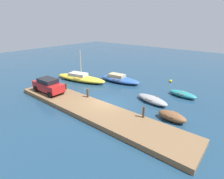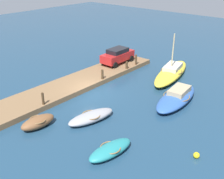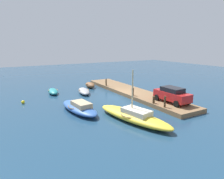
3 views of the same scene
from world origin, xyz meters
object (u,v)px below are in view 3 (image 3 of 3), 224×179
object	(u,v)px
marker_buoy	(23,102)
mooring_post_mid_east	(133,92)
rowboat_grey	(84,91)
mooring_post_east	(106,82)
rowboat_teal	(53,91)
mooring_post_west	(165,102)
motorboat_blue	(79,107)
dinghy_brown	(90,85)
parked_car	(172,95)
mooring_post_mid_west	(154,100)
sailboat_yellow	(133,116)

from	to	relation	value
marker_buoy	mooring_post_mid_east	bearing A→B (deg)	-110.82
rowboat_grey	mooring_post_east	size ratio (longest dim) A/B	3.92
rowboat_teal	mooring_post_west	distance (m)	14.71
rowboat_teal	mooring_post_west	size ratio (longest dim) A/B	2.95
motorboat_blue	rowboat_grey	distance (m)	7.36
dinghy_brown	parked_car	distance (m)	13.33
mooring_post_mid_east	parked_car	bearing A→B (deg)	-157.42
dinghy_brown	mooring_post_east	world-z (taller)	mooring_post_east
rowboat_teal	mooring_post_east	xyz separation A→B (m)	(-0.73, -7.49, 0.62)
dinghy_brown	mooring_post_west	size ratio (longest dim) A/B	2.34
mooring_post_mid_west	motorboat_blue	bearing A→B (deg)	70.81
parked_car	mooring_post_east	bearing A→B (deg)	8.63
parked_car	marker_buoy	world-z (taller)	parked_car
dinghy_brown	marker_buoy	world-z (taller)	dinghy_brown
motorboat_blue	mooring_post_mid_east	size ratio (longest dim) A/B	6.70
rowboat_grey	parked_car	bearing A→B (deg)	-137.52
mooring_post_east	parked_car	bearing A→B (deg)	-170.65
sailboat_yellow	mooring_post_mid_east	world-z (taller)	sailboat_yellow
mooring_post_west	mooring_post_mid_east	world-z (taller)	mooring_post_west
rowboat_grey	parked_car	size ratio (longest dim) A/B	0.98
rowboat_grey	mooring_post_mid_east	bearing A→B (deg)	-132.02
mooring_post_west	sailboat_yellow	bearing A→B (deg)	96.85
mooring_post_mid_east	sailboat_yellow	bearing A→B (deg)	144.94
sailboat_yellow	marker_buoy	xyz separation A→B (m)	(10.10, 7.49, -0.28)
rowboat_grey	marker_buoy	size ratio (longest dim) A/B	10.33
rowboat_grey	mooring_post_east	distance (m)	4.18
rowboat_teal	mooring_post_mid_west	world-z (taller)	mooring_post_mid_west
dinghy_brown	parked_car	bearing A→B (deg)	-160.47
rowboat_teal	parked_car	xyz separation A→B (m)	(-11.77, -9.31, 0.97)
mooring_post_west	parked_car	distance (m)	2.04
motorboat_blue	rowboat_grey	world-z (taller)	motorboat_blue
sailboat_yellow	rowboat_grey	bearing A→B (deg)	-12.49
mooring_post_west	mooring_post_east	world-z (taller)	mooring_post_west
mooring_post_mid_east	parked_car	distance (m)	4.75
mooring_post_mid_east	mooring_post_mid_west	bearing A→B (deg)	180.00
rowboat_teal	sailboat_yellow	bearing A→B (deg)	-158.35
rowboat_teal	mooring_post_mid_east	xyz separation A→B (m)	(-7.40, -7.49, 0.59)
motorboat_blue	rowboat_teal	bearing A→B (deg)	-3.36
mooring_post_mid_west	mooring_post_east	bearing A→B (deg)	0.00
dinghy_brown	rowboat_grey	xyz separation A→B (m)	(-2.98, 2.20, -0.07)
dinghy_brown	marker_buoy	distance (m)	10.56
mooring_post_west	parked_car	bearing A→B (deg)	-64.41
rowboat_grey	marker_buoy	distance (m)	7.63
dinghy_brown	mooring_post_east	distance (m)	2.56
dinghy_brown	mooring_post_west	distance (m)	13.81
parked_car	marker_buoy	bearing A→B (deg)	56.00
mooring_post_west	mooring_post_mid_east	bearing A→B (deg)	0.00
mooring_post_mid_west	parked_car	world-z (taller)	parked_car
dinghy_brown	mooring_post_east	size ratio (longest dim) A/B	2.62
rowboat_teal	mooring_post_mid_west	bearing A→B (deg)	-139.06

